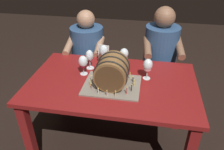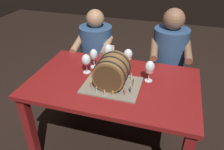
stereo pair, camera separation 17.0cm
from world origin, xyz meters
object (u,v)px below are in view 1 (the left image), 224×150
Objects in this scene: dining_table at (112,93)px; wine_glass_amber at (104,52)px; wine_glass_white at (124,54)px; wine_glass_empty at (90,56)px; person_seated_right at (159,66)px; menu_card at (103,53)px; barrel_cake at (112,73)px; wine_glass_red at (83,62)px; person_seated_left at (88,63)px; wine_glass_rose at (148,66)px.

dining_table is 6.77× the size of wine_glass_amber.
wine_glass_white is at bearing -2.39° from wine_glass_amber.
wine_glass_empty is 0.85m from person_seated_right.
barrel_cake is at bearing -56.62° from menu_card.
wine_glass_empty is at bearing 134.76° from barrel_cake.
wine_glass_amber is 1.18× the size of wine_glass_red.
person_seated_left is (-0.40, 0.67, -0.11)m from dining_table.
person_seated_left reaches higher than wine_glass_white.
barrel_cake is 0.30m from wine_glass_red.
wine_glass_empty is at bearing -71.58° from person_seated_left.
dining_table is 1.14× the size of person_seated_right.
dining_table is 7.56× the size of wine_glass_rose.
wine_glass_white is 1.16× the size of menu_card.
barrel_cake reaches higher than menu_card.
dining_table is at bearing -15.57° from wine_glass_red.
menu_card is (-0.42, 0.25, -0.04)m from wine_glass_rose.
person_seated_right is (0.79, 0.00, 0.03)m from person_seated_left.
person_seated_left is at bearing 140.15° from menu_card.
barrel_cake reaches higher than wine_glass_empty.
wine_glass_amber is 1.14× the size of wine_glass_empty.
person_seated_right is at bearing 0.01° from person_seated_left.
wine_glass_empty reaches higher than dining_table.
wine_glass_amber is at bearing -141.23° from person_seated_right.
person_seated_right is at bearing 62.34° from barrel_cake.
person_seated_right is at bearing 59.42° from dining_table.
wine_glass_amber is 0.61m from person_seated_left.
wine_glass_amber reaches higher than wine_glass_white.
person_seated_right is (0.40, 0.67, -0.07)m from dining_table.
wine_glass_red is 0.14× the size of person_seated_right.
menu_card is at bearing 149.21° from wine_glass_rose.
wine_glass_empty is at bearing 142.36° from dining_table.
wine_glass_red is (-0.26, 0.07, 0.23)m from dining_table.
wine_glass_rose reaches higher than menu_card.
dining_table is at bearing -161.60° from wine_glass_rose.
barrel_cake is 2.76× the size of menu_card.
wine_glass_white reaches higher than wine_glass_empty.
menu_card is at bearing -52.52° from person_seated_left.
wine_glass_empty is (-0.23, 0.18, 0.23)m from dining_table.
person_seated_left is at bearing 120.56° from dining_table.
wine_glass_red is at bearing -100.81° from menu_card.
person_seated_right is (0.66, 0.60, -0.30)m from wine_glass_red.
wine_glass_red is at bearing -77.21° from person_seated_left.
person_seated_right is (0.52, 0.41, -0.32)m from wine_glass_amber.
wine_glass_white reaches higher than wine_glass_red.
person_seated_right reaches higher than wine_glass_red.
wine_glass_rose is 0.51m from wine_glass_empty.
dining_table is at bearing -64.71° from wine_glass_amber.
wine_glass_white is 0.23m from menu_card.
barrel_cake is 0.39× the size of person_seated_left.
wine_glass_white reaches higher than menu_card.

